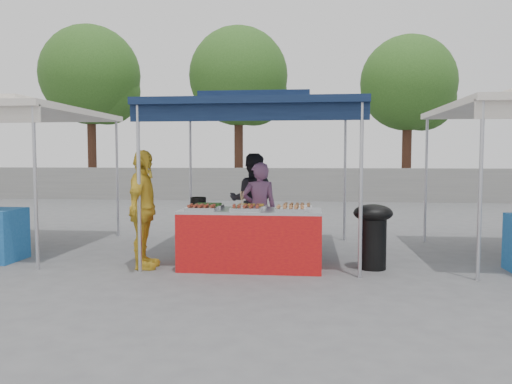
# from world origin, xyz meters

# --- Properties ---
(ground_plane) EXTENTS (80.00, 80.00, 0.00)m
(ground_plane) POSITION_xyz_m (0.00, 0.00, 0.00)
(ground_plane) COLOR #5B5C5E
(back_wall) EXTENTS (40.00, 0.25, 1.20)m
(back_wall) POSITION_xyz_m (0.00, 11.00, 0.60)
(back_wall) COLOR gray
(back_wall) RESTS_ON ground_plane
(main_canopy) EXTENTS (3.20, 3.20, 2.57)m
(main_canopy) POSITION_xyz_m (0.00, 0.97, 2.37)
(main_canopy) COLOR silver
(main_canopy) RESTS_ON ground_plane
(tree_0) EXTENTS (4.13, 4.13, 7.10)m
(tree_0) POSITION_xyz_m (-8.21, 13.27, 4.86)
(tree_0) COLOR #422519
(tree_0) RESTS_ON ground_plane
(tree_1) EXTENTS (4.02, 4.02, 6.91)m
(tree_1) POSITION_xyz_m (-1.94, 13.40, 4.73)
(tree_1) COLOR #422519
(tree_1) RESTS_ON ground_plane
(tree_2) EXTENTS (3.67, 3.64, 6.26)m
(tree_2) POSITION_xyz_m (4.72, 12.82, 4.28)
(tree_2) COLOR #422519
(tree_2) RESTS_ON ground_plane
(vendor_table) EXTENTS (2.00, 0.80, 0.85)m
(vendor_table) POSITION_xyz_m (0.00, -0.10, 0.43)
(vendor_table) COLOR red
(vendor_table) RESTS_ON ground_plane
(food_tray_fl) EXTENTS (0.42, 0.30, 0.07)m
(food_tray_fl) POSITION_xyz_m (-0.66, -0.34, 0.88)
(food_tray_fl) COLOR silver
(food_tray_fl) RESTS_ON vendor_table
(food_tray_fm) EXTENTS (0.42, 0.30, 0.07)m
(food_tray_fm) POSITION_xyz_m (-0.04, -0.33, 0.88)
(food_tray_fm) COLOR silver
(food_tray_fm) RESTS_ON vendor_table
(food_tray_fr) EXTENTS (0.42, 0.30, 0.07)m
(food_tray_fr) POSITION_xyz_m (0.57, -0.34, 0.88)
(food_tray_fr) COLOR silver
(food_tray_fr) RESTS_ON vendor_table
(food_tray_bl) EXTENTS (0.42, 0.30, 0.07)m
(food_tray_bl) POSITION_xyz_m (-0.63, -0.02, 0.88)
(food_tray_bl) COLOR silver
(food_tray_bl) RESTS_ON vendor_table
(food_tray_bm) EXTENTS (0.42, 0.30, 0.07)m
(food_tray_bm) POSITION_xyz_m (-0.01, 0.01, 0.88)
(food_tray_bm) COLOR silver
(food_tray_bm) RESTS_ON vendor_table
(food_tray_br) EXTENTS (0.42, 0.30, 0.07)m
(food_tray_br) POSITION_xyz_m (0.66, -0.03, 0.88)
(food_tray_br) COLOR silver
(food_tray_br) RESTS_ON vendor_table
(cooking_pot) EXTENTS (0.24, 0.24, 0.14)m
(cooking_pot) POSITION_xyz_m (-0.84, 0.25, 0.92)
(cooking_pot) COLOR black
(cooking_pot) RESTS_ON vendor_table
(skewer_cup) EXTENTS (0.07, 0.07, 0.09)m
(skewer_cup) POSITION_xyz_m (-0.09, -0.38, 0.89)
(skewer_cup) COLOR silver
(skewer_cup) RESTS_ON vendor_table
(wok_burner) EXTENTS (0.55, 0.55, 0.93)m
(wok_burner) POSITION_xyz_m (1.73, 0.06, 0.55)
(wok_burner) COLOR black
(wok_burner) RESTS_ON ground_plane
(crate_left) EXTENTS (0.45, 0.31, 0.27)m
(crate_left) POSITION_xyz_m (-0.33, 0.60, 0.13)
(crate_left) COLOR #143DA5
(crate_left) RESTS_ON ground_plane
(crate_right) EXTENTS (0.50, 0.35, 0.30)m
(crate_right) POSITION_xyz_m (0.31, 0.68, 0.15)
(crate_right) COLOR #143DA5
(crate_right) RESTS_ON ground_plane
(crate_stacked) EXTENTS (0.50, 0.35, 0.30)m
(crate_stacked) POSITION_xyz_m (0.31, 0.68, 0.45)
(crate_stacked) COLOR #143DA5
(crate_stacked) RESTS_ON crate_right
(vendor_woman) EXTENTS (0.61, 0.46, 1.51)m
(vendor_woman) POSITION_xyz_m (0.04, 0.72, 0.76)
(vendor_woman) COLOR #8C5983
(vendor_woman) RESTS_ON ground_plane
(helper_man) EXTENTS (0.86, 0.69, 1.66)m
(helper_man) POSITION_xyz_m (-0.17, 1.59, 0.83)
(helper_man) COLOR black
(helper_man) RESTS_ON ground_plane
(customer_person) EXTENTS (0.47, 1.02, 1.70)m
(customer_person) POSITION_xyz_m (-1.53, -0.25, 0.85)
(customer_person) COLOR yellow
(customer_person) RESTS_ON ground_plane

